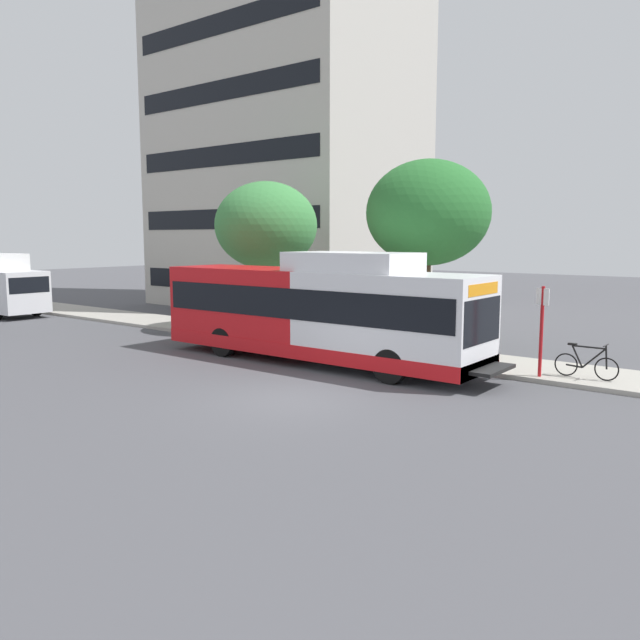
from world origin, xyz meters
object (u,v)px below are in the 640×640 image
Objects in this scene: bus_stop_sign_pole at (542,324)px; bicycle_parked at (586,364)px; street_tree_mid_block at (266,226)px; street_tree_near_stop at (428,213)px; transit_bus at (317,311)px.

bus_stop_sign_pole is 1.48× the size of bicycle_parked.
bus_stop_sign_pole is at bearing 116.79° from bicycle_parked.
street_tree_mid_block is at bearing 79.95° from bus_stop_sign_pole.
street_tree_mid_block reaches higher than bus_stop_sign_pole.
street_tree_near_stop is (2.06, 4.81, 3.30)m from bus_stop_sign_pole.
transit_bus reaches higher than bus_stop_sign_pole.
street_tree_mid_block is (2.25, 12.68, 2.96)m from bus_stop_sign_pole.
transit_bus is at bearing 106.59° from bicycle_parked.
street_tree_near_stop is (1.49, 5.93, 4.39)m from bicycle_parked.
bicycle_parked is at bearing -63.21° from bus_stop_sign_pole.
bicycle_parked is (2.34, -7.85, -1.14)m from transit_bus.
street_tree_mid_block is (1.68, 13.80, 4.04)m from bicycle_parked.
bus_stop_sign_pole reaches higher than bicycle_parked.
street_tree_near_stop is 7.88m from street_tree_mid_block.
bicycle_parked is at bearing -73.41° from transit_bus.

